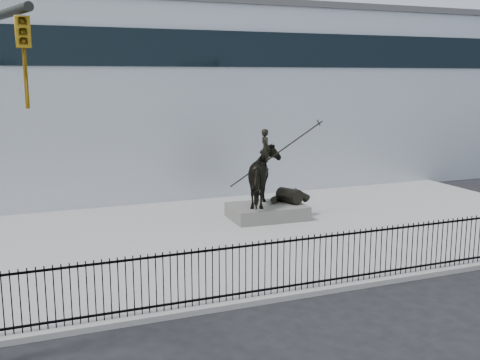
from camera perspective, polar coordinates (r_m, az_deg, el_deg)
name	(u,v)px	position (r m, az deg, el deg)	size (l,w,h in m)	color
ground	(293,318)	(14.14, 5.42, -13.79)	(120.00, 120.00, 0.00)	black
plaza	(204,239)	(20.20, -3.67, -5.97)	(30.00, 12.00, 0.15)	gray
building	(131,100)	(32.02, -11.06, 8.01)	(44.00, 14.00, 9.00)	silver
picket_fence	(272,267)	(14.84, 3.27, -8.80)	(22.10, 0.10, 1.50)	black
statue_plinth	(267,212)	(22.64, 2.76, -3.22)	(2.96, 2.04, 0.56)	#585650
equestrian_statue	(269,176)	(22.37, 2.93, 0.38)	(3.80, 2.43, 3.22)	black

